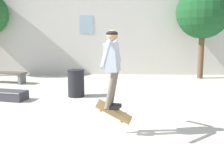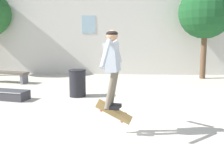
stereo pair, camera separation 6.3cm
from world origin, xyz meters
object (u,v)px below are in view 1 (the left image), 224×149
at_px(trash_bin, 76,82).
at_px(skate_ledge, 5,95).
at_px(tree_right, 203,12).
at_px(skater, 112,62).
at_px(skateboard_flipping, 114,112).
at_px(park_bench, 5,75).

bearing_deg(trash_bin, skate_ledge, -166.20).
height_order(tree_right, skate_ledge, tree_right).
height_order(skater, skateboard_flipping, skater).
bearing_deg(park_bench, trash_bin, -21.03).
distance_m(trash_bin, skateboard_flipping, 3.41).
xyz_separation_m(park_bench, skateboard_flipping, (4.76, -5.51, 0.08)).
bearing_deg(skate_ledge, park_bench, 127.72).
bearing_deg(skate_ledge, skateboard_flipping, -25.10).
xyz_separation_m(park_bench, skater, (4.72, -5.58, 1.07)).
height_order(skate_ledge, skater, skater).
relative_size(tree_right, skater, 2.89).
bearing_deg(park_bench, skater, -36.42).
bearing_deg(park_bench, skateboard_flipping, -35.83).
relative_size(skate_ledge, trash_bin, 1.60).
relative_size(tree_right, skateboard_flipping, 5.79).
bearing_deg(skater, skateboard_flipping, 77.39).
distance_m(skate_ledge, skateboard_flipping, 4.32).
relative_size(park_bench, skateboard_flipping, 2.61).
bearing_deg(skater, park_bench, 143.11).
xyz_separation_m(park_bench, skate_ledge, (1.35, -2.87, -0.21)).
bearing_deg(skate_ledge, trash_bin, 26.37).
xyz_separation_m(skate_ledge, skater, (3.37, -2.71, 1.28)).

